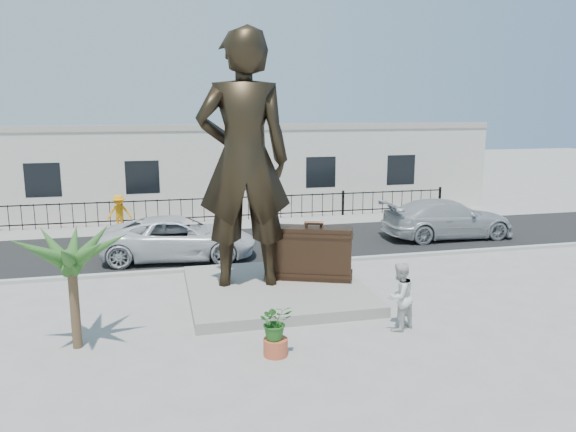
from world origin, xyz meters
The scene contains 16 objects.
ground centered at (0.00, 0.00, 0.00)m, with size 100.00×100.00×0.00m, color #9E9991.
street centered at (0.00, 8.00, 0.01)m, with size 40.00×7.00×0.01m, color black.
curb centered at (0.00, 4.50, 0.06)m, with size 40.00×0.25×0.12m, color #A5A399.
far_sidewalk centered at (0.00, 12.00, 0.01)m, with size 40.00×2.50×0.02m, color #9E9991.
plinth centered at (-0.50, 1.50, 0.15)m, with size 5.20×5.20×0.30m, color gray.
fence centered at (0.00, 12.80, 0.60)m, with size 22.00×0.10×1.20m, color black.
building centered at (0.00, 17.00, 2.20)m, with size 28.00×7.00×4.40m, color silver.
statue centered at (-1.35, 1.90, 4.05)m, with size 2.73×1.79×7.49m, color black.
suitcase centered at (0.77, 1.83, 1.12)m, with size 2.34×0.74×1.65m, color #322015.
tourist centered at (1.97, -1.87, 0.88)m, with size 0.86×0.67×1.76m, color silver.
car_white centered at (-3.14, 6.26, 0.80)m, with size 2.61×5.65×1.57m, color silver.
car_silver centered at (8.27, 7.03, 0.83)m, with size 2.30×5.66×1.64m, color #A8ABAD.
worker centered at (-5.55, 11.62, 0.85)m, with size 1.07×0.61×1.65m, color orange.
palm_tree centered at (-5.86, -1.12, 0.00)m, with size 1.80×1.80×3.20m, color #28511D, non-canonical shape.
planter centered at (-1.40, -2.63, 0.20)m, with size 0.56×0.56×0.40m, color #B95031.
shrub centered at (-1.40, -2.63, 0.82)m, with size 0.76×0.66×0.84m, color #265E1E.
Camera 1 is at (-3.90, -14.35, 5.63)m, focal length 35.00 mm.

